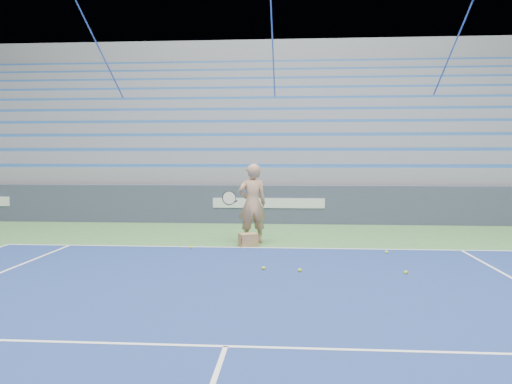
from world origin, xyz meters
TOP-DOWN VIEW (x-y plane):
  - sponsor_barrier at (0.00, 15.88)m, footprint 30.00×0.32m
  - bleachers at (0.00, 21.60)m, footprint 31.00×9.15m
  - tennis_player at (-0.21, 12.49)m, footprint 0.97×0.91m
  - ball_box at (-0.27, 12.10)m, footprint 0.45×0.42m
  - tennis_ball_0 at (2.54, 11.45)m, footprint 0.07×0.07m
  - tennis_ball_1 at (-1.42, 11.70)m, footprint 0.07×0.07m
  - tennis_ball_2 at (0.80, 9.74)m, footprint 0.07×0.07m
  - tennis_ball_3 at (2.52, 9.71)m, footprint 0.07×0.07m
  - tennis_ball_4 at (0.19, 9.85)m, footprint 0.07×0.07m

SIDE VIEW (x-z plane):
  - tennis_ball_0 at x=2.54m, z-range 0.00..0.07m
  - tennis_ball_1 at x=-1.42m, z-range 0.00..0.07m
  - tennis_ball_2 at x=0.80m, z-range 0.00..0.07m
  - tennis_ball_3 at x=2.52m, z-range 0.00..0.07m
  - tennis_ball_4 at x=0.19m, z-range 0.00..0.07m
  - ball_box at x=-0.27m, z-range 0.00..0.28m
  - sponsor_barrier at x=0.00m, z-range 0.00..1.10m
  - tennis_player at x=-0.21m, z-range 0.00..1.76m
  - bleachers at x=0.00m, z-range -1.29..6.01m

